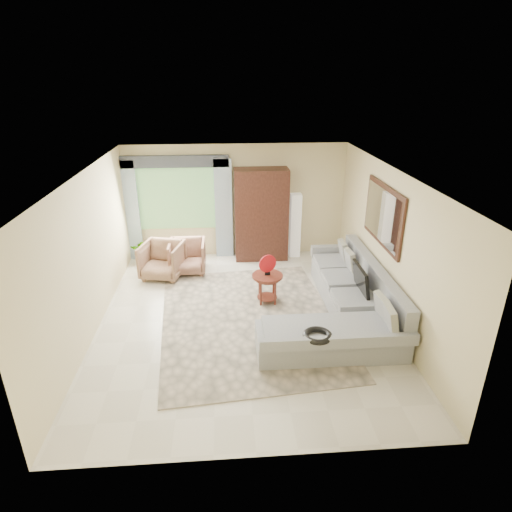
{
  "coord_description": "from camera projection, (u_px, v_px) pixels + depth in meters",
  "views": [
    {
      "loc": [
        -0.28,
        -6.55,
        4.01
      ],
      "look_at": [
        0.25,
        0.35,
        1.05
      ],
      "focal_mm": 30.0,
      "sensor_mm": 36.0,
      "label": 1
    }
  ],
  "objects": [
    {
      "name": "area_rug",
      "position": [
        249.0,
        319.0,
        7.56
      ],
      "size": [
        3.35,
        4.26,
        0.02
      ],
      "primitive_type": "cube",
      "rotation": [
        0.0,
        0.0,
        0.09
      ],
      "color": "#C0AE98",
      "rests_on": "ground"
    },
    {
      "name": "armchair_left",
      "position": [
        162.0,
        260.0,
        9.02
      ],
      "size": [
        0.99,
        1.01,
        0.76
      ],
      "primitive_type": "imported",
      "rotation": [
        0.0,
        0.0,
        -0.24
      ],
      "color": "#936F50",
      "rests_on": "ground"
    },
    {
      "name": "wall_mirror",
      "position": [
        383.0,
        215.0,
        7.41
      ],
      "size": [
        0.05,
        1.7,
        1.05
      ],
      "color": "black",
      "rests_on": "wall_right"
    },
    {
      "name": "floor_lamp",
      "position": [
        295.0,
        226.0,
        9.95
      ],
      "size": [
        0.24,
        0.24,
        1.5
      ],
      "primitive_type": "cube",
      "color": "silver",
      "rests_on": "ground"
    },
    {
      "name": "armchair_right",
      "position": [
        187.0,
        257.0,
        9.26
      ],
      "size": [
        0.76,
        0.78,
        0.71
      ],
      "primitive_type": "imported",
      "rotation": [
        0.0,
        0.0,
        0.0
      ],
      "color": "#966852",
      "rests_on": "ground"
    },
    {
      "name": "potted_plant",
      "position": [
        143.0,
        251.0,
        9.73
      ],
      "size": [
        0.56,
        0.49,
        0.59
      ],
      "primitive_type": "imported",
      "rotation": [
        0.0,
        0.0,
        0.07
      ],
      "color": "#999999",
      "rests_on": "ground"
    },
    {
      "name": "curtain_right",
      "position": [
        224.0,
        209.0,
        9.77
      ],
      "size": [
        0.4,
        0.08,
        2.3
      ],
      "primitive_type": "cube",
      "color": "#9EB7CC",
      "rests_on": "ground"
    },
    {
      "name": "red_disc",
      "position": [
        268.0,
        264.0,
        7.82
      ],
      "size": [
        0.33,
        0.13,
        0.34
      ],
      "primitive_type": "cylinder",
      "rotation": [
        1.57,
        0.0,
        0.33
      ],
      "color": "#B51217",
      "rests_on": "coffee_table"
    },
    {
      "name": "armoire",
      "position": [
        261.0,
        215.0,
        9.72
      ],
      "size": [
        1.2,
        0.55,
        2.1
      ],
      "primitive_type": "cube",
      "color": "black",
      "rests_on": "ground"
    },
    {
      "name": "tv_screen",
      "position": [
        361.0,
        279.0,
        7.43
      ],
      "size": [
        0.14,
        0.74,
        0.48
      ],
      "primitive_type": "cube",
      "rotation": [
        0.0,
        -0.17,
        0.0
      ],
      "color": "black",
      "rests_on": "sectional_sofa"
    },
    {
      "name": "garden_hose",
      "position": [
        318.0,
        336.0,
        6.14
      ],
      "size": [
        0.43,
        0.43,
        0.09
      ],
      "primitive_type": "torus",
      "color": "black",
      "rests_on": "sectional_sofa"
    },
    {
      "name": "valance",
      "position": [
        174.0,
        161.0,
        9.28
      ],
      "size": [
        2.4,
        0.12,
        0.26
      ],
      "primitive_type": "cube",
      "color": "#1E232D",
      "rests_on": "wall_back"
    },
    {
      "name": "coffee_table",
      "position": [
        267.0,
        288.0,
        8.02
      ],
      "size": [
        0.58,
        0.58,
        0.58
      ],
      "rotation": [
        0.0,
        0.0,
        0.25
      ],
      "color": "#4E1A15",
      "rests_on": "ground"
    },
    {
      "name": "sectional_sofa",
      "position": [
        346.0,
        306.0,
        7.45
      ],
      "size": [
        2.3,
        3.46,
        0.9
      ],
      "color": "#A4A7AD",
      "rests_on": "ground"
    },
    {
      "name": "ground",
      "position": [
        244.0,
        318.0,
        7.6
      ],
      "size": [
        6.0,
        6.0,
        0.0
      ],
      "primitive_type": "plane",
      "color": "silver",
      "rests_on": "ground"
    },
    {
      "name": "curtain_left",
      "position": [
        130.0,
        211.0,
        9.62
      ],
      "size": [
        0.4,
        0.08,
        2.3
      ],
      "primitive_type": "cube",
      "color": "#9EB7CC",
      "rests_on": "ground"
    },
    {
      "name": "window",
      "position": [
        177.0,
        199.0,
        9.68
      ],
      "size": [
        1.8,
        0.04,
        1.4
      ],
      "primitive_type": "cube",
      "color": "#669E59",
      "rests_on": "wall_back"
    }
  ]
}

